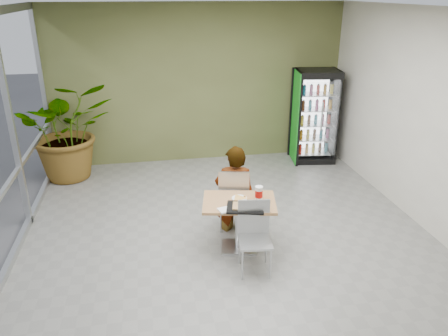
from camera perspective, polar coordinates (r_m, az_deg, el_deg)
The scene contains 12 objects.
ground at distance 6.41m, azimuth 0.94°, elevation -9.83°, with size 7.00×7.00×0.00m, color slate.
room_envelope at distance 5.72m, azimuth 1.04°, elevation 3.87°, with size 6.00×7.00×3.20m, color silver, non-canonical shape.
dining_table at distance 6.03m, azimuth 1.98°, elevation -6.16°, with size 1.09×0.86×0.75m.
chair_far at distance 6.46m, azimuth 1.30°, elevation -3.55°, with size 0.53×0.54×1.01m.
chair_near at distance 5.66m, azimuth 3.99°, elevation -8.14°, with size 0.46×0.46×0.93m.
seated_woman at distance 6.55m, azimuth 1.40°, elevation -3.89°, with size 0.60×0.39×1.64m, color black.
pizza_plate at distance 5.99m, azimuth 2.02°, elevation -3.87°, with size 0.28×0.21×0.03m.
soda_cup at distance 5.96m, azimuth 4.58°, elevation -3.29°, with size 0.11×0.11×0.19m.
napkin_stack at distance 5.67m, azimuth 0.08°, elevation -5.51°, with size 0.15×0.15×0.02m, color white.
cafeteria_tray at distance 5.73m, azimuth 2.79°, elevation -5.18°, with size 0.48×0.35×0.03m, color black.
beverage_fridge at distance 9.32m, azimuth 11.79°, elevation 6.61°, with size 0.96×0.78×1.92m.
potted_plant at distance 8.77m, azimuth -19.76°, elevation 4.67°, with size 1.70×1.47×1.89m, color #356D2B.
Camera 1 is at (-1.08, -5.31, 3.41)m, focal length 35.00 mm.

